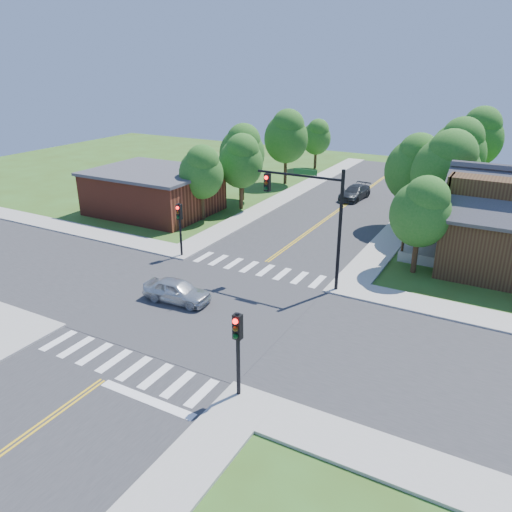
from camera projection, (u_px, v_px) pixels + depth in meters
The scene contains 25 objects.
ground at pixel (203, 308), 27.30m from camera, with size 100.00×100.00×0.00m, color #385219.
road_ns at pixel (203, 308), 27.29m from camera, with size 10.00×90.00×0.04m, color #2D2D30.
road_ew at pixel (203, 308), 27.29m from camera, with size 90.00×10.00×0.04m, color #2D2D30.
intersection_patch at pixel (203, 308), 27.30m from camera, with size 10.20×10.20×0.06m, color #2D2D30.
sidewalk_nw at pixel (160, 201), 47.22m from camera, with size 40.00×40.00×0.14m.
crosswalk_north at pixel (257, 269), 32.33m from camera, with size 8.85×2.00×0.01m.
crosswalk_south at pixel (124, 365), 22.24m from camera, with size 8.85×2.00×0.01m.
centerline at pixel (203, 308), 27.28m from camera, with size 0.30×90.00×0.01m.
stop_bar at pixel (147, 400), 20.00m from camera, with size 4.60×0.45×0.09m, color white.
signal_mast_ne at pixel (313, 208), 28.29m from camera, with size 5.30×0.42×7.20m.
signal_pole_se at pixel (238, 340), 19.23m from camera, with size 0.34×0.42×3.80m.
signal_pole_nw at pixel (180, 220), 33.36m from camera, with size 0.34×0.42×3.80m.
building_nw at pixel (154, 191), 43.70m from camera, with size 10.40×8.40×3.73m.
tree_e_a at pixel (422, 210), 30.30m from camera, with size 3.72×3.54×6.33m.
tree_e_b at pixel (447, 169), 35.53m from camera, with size 4.84×4.60×8.24m.
tree_e_c at pixel (458, 150), 42.83m from camera, with size 4.83×4.59×8.21m.
tree_e_d at pixel (479, 136), 49.62m from camera, with size 4.96×4.71×8.43m.
tree_w_a at pixel (202, 171), 40.71m from camera, with size 3.72×3.54×6.33m.
tree_w_b at pixel (242, 150), 46.13m from camera, with size 4.27×4.06×7.27m.
tree_w_c at pixel (287, 135), 52.17m from camera, with size 4.65×4.42×7.91m.
tree_w_d at pixel (317, 136), 59.99m from camera, with size 3.54×3.36×6.02m.
tree_house at pixel (415, 167), 38.33m from camera, with size 4.45×4.23×7.57m.
tree_bldg at pixel (241, 160), 43.57m from camera, with size 3.99×3.79×6.78m.
car_silver at pixel (177, 291), 27.78m from camera, with size 3.99×1.83×1.33m, color silver.
car_dgrey at pixel (355, 193), 47.91m from camera, with size 2.28×4.69×1.31m, color #2E3234.
Camera 1 is at (14.25, -19.87, 12.81)m, focal length 35.00 mm.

